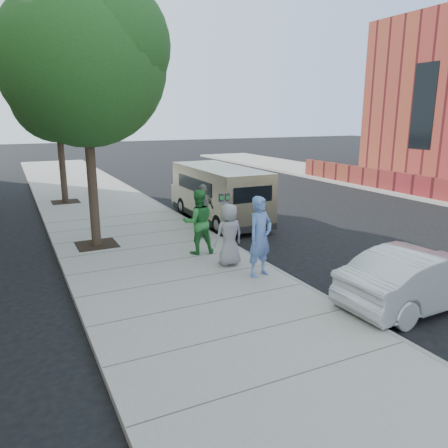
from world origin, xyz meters
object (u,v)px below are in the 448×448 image
Objects in this scene: sedan at (423,278)px; person_officer at (260,237)px; van at (218,193)px; tree_far at (57,94)px; tree_near at (85,57)px; person_gray_shirt at (229,235)px; person_striped_polo at (204,211)px; parking_meter at (224,207)px; person_green_shirt at (198,222)px.

sedan is 1.99× the size of person_officer.
tree_far is at bearing 129.95° from van.
person_officer is at bearing -105.84° from van.
tree_near is 1.91× the size of sedan.
person_officer is 1.10m from person_gray_shirt.
parking_meter is at bearing 72.80° from person_striped_polo.
person_green_shirt is (2.43, -2.14, -4.48)m from tree_near.
person_officer is 1.21× the size of person_gray_shirt.
tree_near is at bearing -55.87° from person_gray_shirt.
person_green_shirt is (2.43, -9.74, -3.82)m from tree_far.
person_green_shirt reaches higher than person_gray_shirt.
person_gray_shirt reaches higher than sedan.
tree_near is at bearing -42.44° from person_striped_polo.
person_officer is (3.07, -12.07, -3.75)m from tree_far.
person_striped_polo is (0.19, 3.83, -0.12)m from person_officer.
person_officer is at bearing -55.52° from tree_near.
tree_near is 4.36× the size of person_striped_polo.
person_green_shirt is at bearing -41.45° from tree_near.
tree_far is 16.37m from sedan.
person_green_shirt is at bearing -122.17° from van.
person_gray_shirt is at bearing -101.74° from parking_meter.
person_officer is (-1.81, -6.13, 0.03)m from van.
sedan is at bearing 129.36° from person_green_shirt.
person_green_shirt is at bearing -80.42° from person_gray_shirt.
van is 3.48× the size of person_gray_shirt.
tree_far is at bearing 121.69° from parking_meter.
van is at bearing 78.20° from parking_meter.
person_gray_shirt is (0.32, -1.28, -0.10)m from person_green_shirt.
tree_near is 6.98m from person_officer.
sedan is (5.40, -7.26, -4.90)m from tree_near.
van reaches higher than person_striped_polo.
tree_near is at bearing -90.00° from tree_far.
van is 1.45× the size of sedan.
tree_near reaches higher than person_green_shirt.
person_striped_polo is at bearing -11.03° from tree_near.
tree_near reaches higher than sedan.
person_gray_shirt reaches higher than parking_meter.
tree_far is 1.14× the size of van.
person_striped_polo is at bearing -104.92° from person_gray_shirt.
person_officer is at bearing -75.74° from tree_far.
van is 5.51m from person_gray_shirt.
tree_near is 6.34m from person_gray_shirt.
parking_meter is at bearing -117.26° from person_gray_shirt.
person_gray_shirt is at bearing -112.06° from van.
parking_meter is at bearing 16.52° from sedan.
parking_meter is at bearing -69.18° from tree_far.
person_striped_polo is at bearing 15.89° from sedan.
parking_meter is 1.22m from person_green_shirt.
van is (4.87, 1.66, -4.43)m from tree_near.
person_officer reaches higher than sedan.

